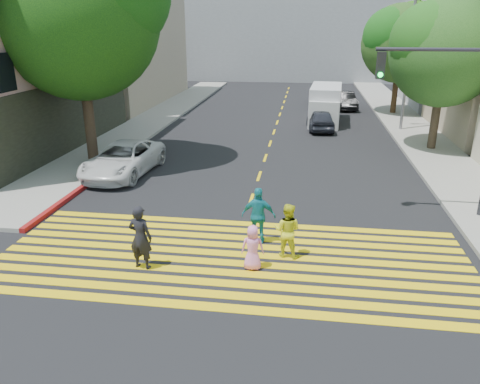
% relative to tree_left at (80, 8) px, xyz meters
% --- Properties ---
extents(ground, '(120.00, 120.00, 0.00)m').
position_rel_tree_left_xyz_m(ground, '(8.04, -10.09, -6.94)').
color(ground, black).
extents(sidewalk_left, '(3.00, 40.00, 0.15)m').
position_rel_tree_left_xyz_m(sidewalk_left, '(-0.46, 11.91, -6.87)').
color(sidewalk_left, gray).
rests_on(sidewalk_left, ground).
extents(sidewalk_right, '(3.00, 60.00, 0.15)m').
position_rel_tree_left_xyz_m(sidewalk_right, '(16.54, 4.91, -6.87)').
color(sidewalk_right, gray).
rests_on(sidewalk_right, ground).
extents(curb_red, '(0.20, 8.00, 0.16)m').
position_rel_tree_left_xyz_m(curb_red, '(1.14, -4.09, -6.86)').
color(curb_red, maroon).
rests_on(curb_red, ground).
extents(crosswalk, '(13.40, 5.30, 0.01)m').
position_rel_tree_left_xyz_m(crosswalk, '(8.04, -8.81, -6.93)').
color(crosswalk, yellow).
rests_on(crosswalk, ground).
extents(lane_line, '(0.12, 34.40, 0.01)m').
position_rel_tree_left_xyz_m(lane_line, '(8.04, 12.41, -6.94)').
color(lane_line, yellow).
rests_on(lane_line, ground).
extents(building_left_tan, '(12.00, 16.00, 10.00)m').
position_rel_tree_left_xyz_m(building_left_tan, '(-7.96, 17.91, -1.94)').
color(building_left_tan, tan).
rests_on(building_left_tan, ground).
extents(building_right_grey, '(10.00, 10.00, 10.00)m').
position_rel_tree_left_xyz_m(building_right_grey, '(23.04, 19.91, -1.94)').
color(building_right_grey, gray).
rests_on(building_right_grey, ground).
extents(backdrop_block, '(30.00, 8.00, 12.00)m').
position_rel_tree_left_xyz_m(backdrop_block, '(8.04, 37.91, -0.94)').
color(backdrop_block, gray).
rests_on(backdrop_block, ground).
extents(tree_left, '(8.68, 8.21, 10.29)m').
position_rel_tree_left_xyz_m(tree_left, '(0.00, 0.00, 0.00)').
color(tree_left, black).
rests_on(tree_left, ground).
extents(tree_right_near, '(6.42, 6.19, 7.78)m').
position_rel_tree_left_xyz_m(tree_right_near, '(16.64, 4.64, -1.67)').
color(tree_right_near, black).
rests_on(tree_right_near, ground).
extents(tree_right_far, '(7.12, 7.12, 7.84)m').
position_rel_tree_left_xyz_m(tree_right_far, '(16.33, 15.10, -1.65)').
color(tree_right_far, black).
rests_on(tree_right_far, ground).
extents(pedestrian_man, '(0.72, 0.54, 1.81)m').
position_rel_tree_left_xyz_m(pedestrian_man, '(5.71, -9.68, -6.03)').
color(pedestrian_man, black).
rests_on(pedestrian_man, ground).
extents(pedestrian_woman, '(0.89, 0.75, 1.60)m').
position_rel_tree_left_xyz_m(pedestrian_woman, '(9.59, -8.43, -6.14)').
color(pedestrian_woman, yellow).
rests_on(pedestrian_woman, ground).
extents(pedestrian_child, '(0.65, 0.45, 1.27)m').
position_rel_tree_left_xyz_m(pedestrian_child, '(8.70, -9.31, -6.31)').
color(pedestrian_child, pink).
rests_on(pedestrian_child, ground).
extents(pedestrian_extra, '(1.04, 0.45, 1.75)m').
position_rel_tree_left_xyz_m(pedestrian_extra, '(8.69, -7.65, -6.06)').
color(pedestrian_extra, teal).
rests_on(pedestrian_extra, ground).
extents(white_sedan, '(2.68, 5.20, 1.40)m').
position_rel_tree_left_xyz_m(white_sedan, '(2.07, -1.65, -6.24)').
color(white_sedan, silver).
rests_on(white_sedan, ground).
extents(dark_car_near, '(1.81, 3.93, 1.31)m').
position_rel_tree_left_xyz_m(dark_car_near, '(10.87, 8.92, -6.29)').
color(dark_car_near, '#242630').
rests_on(dark_car_near, ground).
extents(silver_car, '(2.22, 4.70, 1.33)m').
position_rel_tree_left_xyz_m(silver_car, '(11.20, 20.34, -6.28)').
color(silver_car, '#9FA2AF').
rests_on(silver_car, ground).
extents(dark_car_parked, '(1.91, 4.22, 1.34)m').
position_rel_tree_left_xyz_m(dark_car_parked, '(12.88, 17.05, -6.27)').
color(dark_car_parked, black).
rests_on(dark_car_parked, ground).
extents(white_van, '(2.27, 5.28, 2.44)m').
position_rel_tree_left_xyz_m(white_van, '(11.20, 11.23, -5.78)').
color(white_van, silver).
rests_on(white_van, ground).
extents(traffic_signal, '(4.06, 0.35, 5.96)m').
position_rel_tree_left_xyz_m(traffic_signal, '(14.91, -4.75, -3.09)').
color(traffic_signal, '#2D2D33').
rests_on(traffic_signal, ground).
extents(street_lamp, '(2.18, 0.56, 9.64)m').
position_rel_tree_left_xyz_m(street_lamp, '(15.62, 9.21, -1.41)').
color(street_lamp, gray).
rests_on(street_lamp, ground).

